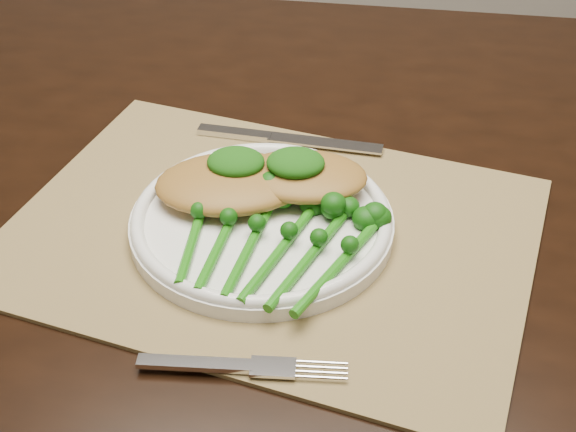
{
  "coord_description": "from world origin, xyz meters",
  "views": [
    {
      "loc": [
        -0.08,
        -0.71,
        1.22
      ],
      "look_at": [
        -0.11,
        -0.14,
        0.78
      ],
      "focal_mm": 50.0,
      "sensor_mm": 36.0,
      "label": 1
    }
  ],
  "objects_px": {
    "placemat": "(270,233)",
    "chicken_fillet_left": "(231,183)",
    "broccolini_bundle": "(264,249)",
    "dining_table": "(293,409)",
    "dinner_plate": "(262,220)"
  },
  "relations": [
    {
      "from": "placemat",
      "to": "chicken_fillet_left",
      "type": "distance_m",
      "value": 0.06
    },
    {
      "from": "placemat",
      "to": "broccolini_bundle",
      "type": "bearing_deg",
      "value": -74.11
    },
    {
      "from": "broccolini_bundle",
      "to": "placemat",
      "type": "bearing_deg",
      "value": 105.76
    },
    {
      "from": "placemat",
      "to": "chicken_fillet_left",
      "type": "relative_size",
      "value": 3.31
    },
    {
      "from": "dining_table",
      "to": "chicken_fillet_left",
      "type": "distance_m",
      "value": 0.41
    },
    {
      "from": "broccolini_bundle",
      "to": "dinner_plate",
      "type": "bearing_deg",
      "value": 114.25
    },
    {
      "from": "chicken_fillet_left",
      "to": "broccolini_bundle",
      "type": "xyz_separation_m",
      "value": [
        0.04,
        -0.08,
        -0.01
      ]
    },
    {
      "from": "dining_table",
      "to": "dinner_plate",
      "type": "distance_m",
      "value": 0.4
    },
    {
      "from": "dinner_plate",
      "to": "chicken_fillet_left",
      "type": "height_order",
      "value": "chicken_fillet_left"
    },
    {
      "from": "dining_table",
      "to": "broccolini_bundle",
      "type": "relative_size",
      "value": 7.9
    },
    {
      "from": "dining_table",
      "to": "broccolini_bundle",
      "type": "xyz_separation_m",
      "value": [
        -0.02,
        -0.14,
        0.4
      ]
    },
    {
      "from": "chicken_fillet_left",
      "to": "broccolini_bundle",
      "type": "relative_size",
      "value": 0.68
    },
    {
      "from": "chicken_fillet_left",
      "to": "broccolini_bundle",
      "type": "distance_m",
      "value": 0.09
    },
    {
      "from": "chicken_fillet_left",
      "to": "dining_table",
      "type": "bearing_deg",
      "value": 38.39
    },
    {
      "from": "dinner_plate",
      "to": "broccolini_bundle",
      "type": "distance_m",
      "value": 0.05
    }
  ]
}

